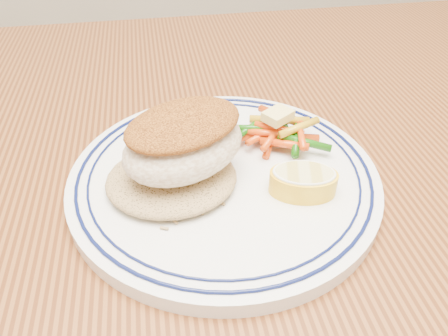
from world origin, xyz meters
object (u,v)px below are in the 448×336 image
(plate, at_px, (224,177))
(rice_pilaf, at_px, (171,176))
(dining_table, at_px, (252,239))
(lemon_wedge, at_px, (303,181))
(fish_fillet, at_px, (184,141))
(vegetable_pile, at_px, (276,132))

(plate, xyz_separation_m, rice_pilaf, (-0.05, -0.01, 0.02))
(dining_table, relative_size, lemon_wedge, 22.93)
(plate, distance_m, rice_pilaf, 0.05)
(fish_fillet, xyz_separation_m, lemon_wedge, (0.10, -0.03, -0.03))
(rice_pilaf, distance_m, fish_fillet, 0.04)
(dining_table, distance_m, rice_pilaf, 0.15)
(rice_pilaf, relative_size, fish_fillet, 0.86)
(dining_table, distance_m, vegetable_pile, 0.13)
(rice_pilaf, xyz_separation_m, fish_fillet, (0.01, 0.00, 0.03))
(rice_pilaf, height_order, fish_fillet, fish_fillet)
(rice_pilaf, xyz_separation_m, vegetable_pile, (0.11, 0.05, 0.00))
(vegetable_pile, bearing_deg, plate, -147.46)
(plate, relative_size, fish_fillet, 2.11)
(rice_pilaf, relative_size, lemon_wedge, 1.77)
(fish_fillet, height_order, lemon_wedge, fish_fillet)
(plate, height_order, rice_pilaf, rice_pilaf)
(dining_table, xyz_separation_m, lemon_wedge, (0.03, -0.05, 0.12))
(fish_fillet, xyz_separation_m, vegetable_pile, (0.09, 0.04, -0.03))
(dining_table, xyz_separation_m, fish_fillet, (-0.07, -0.02, 0.16))
(plate, distance_m, vegetable_pile, 0.07)
(vegetable_pile, bearing_deg, fish_fillet, -155.19)
(rice_pilaf, height_order, vegetable_pile, vegetable_pile)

